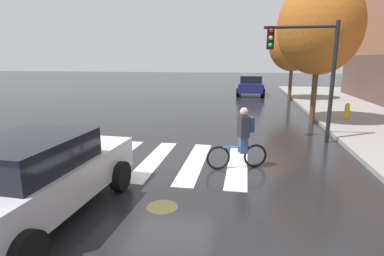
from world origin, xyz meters
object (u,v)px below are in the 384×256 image
object	(u,v)px
sedan_mid	(251,85)
fire_hydrant	(347,111)
manhole_cover	(162,207)
street_tree_mid	(293,44)
cyclist	(242,138)
traffic_light_near	(309,61)
sedan_near	(35,177)
street_tree_near	(320,27)

from	to	relation	value
sedan_mid	fire_hydrant	distance (m)	11.59
manhole_cover	street_tree_mid	bearing A→B (deg)	74.92
cyclist	traffic_light_near	bearing A→B (deg)	56.00
sedan_near	sedan_mid	world-z (taller)	sedan_mid
cyclist	street_tree_mid	distance (m)	15.53
manhole_cover	fire_hydrant	size ratio (longest dim) A/B	0.82
manhole_cover	sedan_near	xyz separation A→B (m)	(-2.18, -0.82, 0.82)
traffic_light_near	cyclist	bearing A→B (deg)	-124.00
manhole_cover	cyclist	xyz separation A→B (m)	(1.53, 2.60, 0.84)
fire_hydrant	cyclist	bearing A→B (deg)	-123.71
street_tree_near	sedan_near	bearing A→B (deg)	-124.64
manhole_cover	traffic_light_near	size ratio (longest dim) A/B	0.15
manhole_cover	sedan_mid	size ratio (longest dim) A/B	0.14
sedan_mid	street_tree_mid	distance (m)	5.17
cyclist	manhole_cover	bearing A→B (deg)	-120.55
fire_hydrant	street_tree_mid	size ratio (longest dim) A/B	0.13
street_tree_near	sedan_mid	bearing A→B (deg)	102.86
sedan_mid	traffic_light_near	bearing A→B (deg)	-83.42
sedan_near	sedan_mid	size ratio (longest dim) A/B	0.99
street_tree_near	street_tree_mid	xyz separation A→B (m)	(0.09, 8.44, -0.31)
manhole_cover	sedan_mid	xyz separation A→B (m)	(1.99, 20.54, 0.83)
cyclist	traffic_light_near	size ratio (longest dim) A/B	0.40
manhole_cover	cyclist	bearing A→B (deg)	59.45
manhole_cover	street_tree_near	distance (m)	11.01
sedan_mid	cyclist	size ratio (longest dim) A/B	2.79
fire_hydrant	street_tree_near	bearing A→B (deg)	-155.89
sedan_near	fire_hydrant	world-z (taller)	sedan_near
cyclist	fire_hydrant	size ratio (longest dim) A/B	2.17
street_tree_mid	traffic_light_near	bearing A→B (deg)	-94.97
fire_hydrant	street_tree_mid	world-z (taller)	street_tree_mid
manhole_cover	cyclist	world-z (taller)	cyclist
manhole_cover	fire_hydrant	world-z (taller)	fire_hydrant
manhole_cover	fire_hydrant	bearing A→B (deg)	57.11
manhole_cover	street_tree_near	xyz separation A→B (m)	(4.62, 9.03, 4.30)
sedan_near	cyclist	size ratio (longest dim) A/B	2.76
street_tree_mid	fire_hydrant	bearing A→B (deg)	-78.01
manhole_cover	street_tree_mid	size ratio (longest dim) A/B	0.11
street_tree_mid	sedan_near	bearing A→B (deg)	-110.64
cyclist	fire_hydrant	xyz separation A→B (m)	(4.80, 7.20, -0.31)
manhole_cover	sedan_near	bearing A→B (deg)	-159.46
manhole_cover	street_tree_near	bearing A→B (deg)	62.91
cyclist	fire_hydrant	distance (m)	8.66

